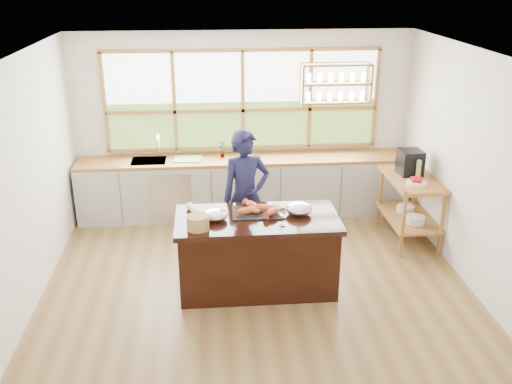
{
  "coord_description": "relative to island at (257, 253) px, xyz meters",
  "views": [
    {
      "loc": [
        -0.52,
        -6.04,
        3.55
      ],
      "look_at": [
        0.02,
        0.15,
        1.07
      ],
      "focal_mm": 40.0,
      "sensor_mm": 36.0,
      "label": 1
    }
  ],
  "objects": [
    {
      "name": "espresso_machine",
      "position": [
        2.19,
        1.26,
        0.61
      ],
      "size": [
        0.31,
        0.33,
        0.34
      ],
      "primitive_type": "cube",
      "rotation": [
        0.0,
        0.0,
        0.07
      ],
      "color": "black",
      "rests_on": "right_shelf_unit"
    },
    {
      "name": "fruit_bowl",
      "position": [
        2.14,
        0.84,
        0.49
      ],
      "size": [
        0.25,
        0.25,
        0.11
      ],
      "color": "silver",
      "rests_on": "right_shelf_unit"
    },
    {
      "name": "parchment_roll",
      "position": [
        -0.71,
        0.18,
        0.49
      ],
      "size": [
        0.2,
        0.31,
        0.08
      ],
      "primitive_type": "cylinder",
      "rotation": [
        1.57,
        0.0,
        0.43
      ],
      "color": "white",
      "rests_on": "island"
    },
    {
      "name": "potted_plant",
      "position": [
        -0.33,
        2.2,
        0.58
      ],
      "size": [
        0.14,
        0.1,
        0.26
      ],
      "primitive_type": "imported",
      "rotation": [
        0.0,
        0.0,
        0.06
      ],
      "color": "slate",
      "rests_on": "back_counter"
    },
    {
      "name": "mixing_bowl_right",
      "position": [
        0.48,
        0.05,
        0.51
      ],
      "size": [
        0.3,
        0.3,
        0.15
      ],
      "primitive_type": "ellipsoid",
      "color": "silver",
      "rests_on": "island"
    },
    {
      "name": "wicker_basket",
      "position": [
        -0.66,
        -0.25,
        0.52
      ],
      "size": [
        0.24,
        0.24,
        0.15
      ],
      "primitive_type": "cylinder",
      "color": "#B29046",
      "rests_on": "island"
    },
    {
      "name": "right_shelf_unit",
      "position": [
        2.19,
        1.09,
        0.15
      ],
      "size": [
        0.62,
        1.1,
        0.9
      ],
      "color": "#9A582C",
      "rests_on": "ground_plane"
    },
    {
      "name": "lobster_pile",
      "position": [
        0.02,
        0.11,
        0.5
      ],
      "size": [
        0.52,
        0.44,
        0.08
      ],
      "color": "#E1561D",
      "rests_on": "slate_board"
    },
    {
      "name": "mixing_bowl_left",
      "position": [
        -0.47,
        -0.02,
        0.5
      ],
      "size": [
        0.27,
        0.27,
        0.13
      ],
      "primitive_type": "ellipsoid",
      "color": "silver",
      "rests_on": "island"
    },
    {
      "name": "island",
      "position": [
        0.0,
        0.0,
        0.0
      ],
      "size": [
        1.85,
        0.9,
        0.9
      ],
      "color": "black",
      "rests_on": "ground_plane"
    },
    {
      "name": "cook",
      "position": [
        -0.08,
        0.78,
        0.4
      ],
      "size": [
        0.7,
        0.55,
        1.7
      ],
      "primitive_type": "imported",
      "rotation": [
        0.0,
        0.0,
        0.25
      ],
      "color": "#161636",
      "rests_on": "ground_plane"
    },
    {
      "name": "room_shell",
      "position": [
        0.02,
        0.71,
        1.3
      ],
      "size": [
        5.02,
        4.52,
        2.71
      ],
      "color": "white",
      "rests_on": "ground_plane"
    },
    {
      "name": "slate_board",
      "position": [
        0.0,
        0.11,
        0.45
      ],
      "size": [
        0.56,
        0.41,
        0.02
      ],
      "primitive_type": "cube",
      "rotation": [
        0.0,
        0.0,
        -0.02
      ],
      "color": "black",
      "rests_on": "island"
    },
    {
      "name": "back_counter",
      "position": [
        -0.02,
        2.14,
        0.0
      ],
      "size": [
        4.9,
        0.63,
        0.9
      ],
      "color": "#AFADA5",
      "rests_on": "ground_plane"
    },
    {
      "name": "wine_glass",
      "position": [
        0.25,
        -0.25,
        0.61
      ],
      "size": [
        0.08,
        0.08,
        0.22
      ],
      "color": "white",
      "rests_on": "island"
    },
    {
      "name": "ground_plane",
      "position": [
        0.0,
        0.2,
        -0.45
      ],
      "size": [
        5.0,
        5.0,
        0.0
      ],
      "primitive_type": "plane",
      "color": "olive"
    },
    {
      "name": "wine_bottle",
      "position": [
        2.24,
        1.07,
        0.57
      ],
      "size": [
        0.08,
        0.08,
        0.26
      ],
      "primitive_type": "cylinder",
      "rotation": [
        0.0,
        0.0,
        -0.27
      ],
      "color": "#9AB756",
      "rests_on": "right_shelf_unit"
    },
    {
      "name": "cutting_board",
      "position": [
        -0.83,
        2.14,
        0.45
      ],
      "size": [
        0.41,
        0.32,
        0.01
      ],
      "primitive_type": "cube",
      "rotation": [
        0.0,
        0.0,
        -0.05
      ],
      "color": "#6DBE46",
      "rests_on": "back_counter"
    }
  ]
}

